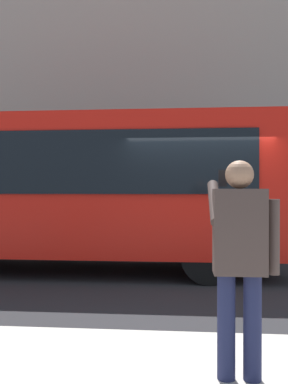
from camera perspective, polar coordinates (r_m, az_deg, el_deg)
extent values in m
plane|color=#232326|center=(8.07, 7.39, -11.30)|extent=(60.00, 60.00, 0.00)
cube|color=#A89E8E|center=(15.34, 6.39, 16.89)|extent=(28.00, 0.80, 12.00)
cube|color=red|center=(8.77, -11.61, 0.81)|extent=(9.00, 2.50, 2.60)
cube|color=black|center=(7.59, -14.37, 3.90)|extent=(7.60, 0.06, 1.10)
cylinder|color=black|center=(9.58, 7.98, -6.43)|extent=(1.00, 0.28, 1.00)
cylinder|color=black|center=(7.40, 8.82, -8.43)|extent=(1.00, 0.28, 1.00)
cylinder|color=#1E2347|center=(3.53, 14.41, -17.22)|extent=(0.14, 0.14, 0.82)
cylinder|color=#1E2347|center=(3.51, 11.02, -17.34)|extent=(0.14, 0.14, 0.82)
cube|color=#473833|center=(3.37, 12.74, -5.20)|extent=(0.40, 0.24, 0.66)
sphere|color=#A87A5B|center=(3.36, 12.75, 2.30)|extent=(0.22, 0.22, 0.22)
cylinder|color=#473833|center=(3.42, 17.08, -5.80)|extent=(0.09, 0.09, 0.58)
cylinder|color=#473833|center=(3.50, 9.47, -1.38)|extent=(0.09, 0.48, 0.37)
cube|color=black|center=(3.64, 10.56, 1.83)|extent=(0.07, 0.01, 0.14)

